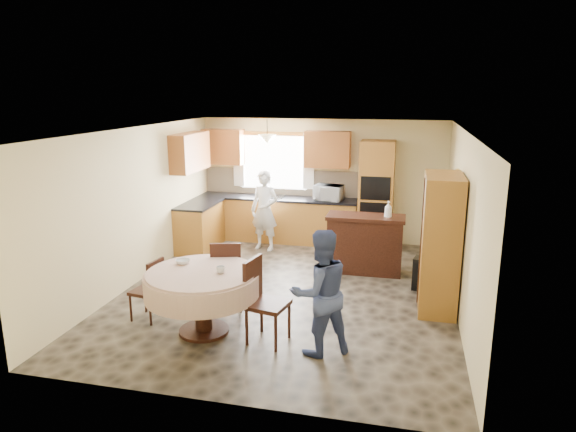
# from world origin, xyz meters

# --- Properties ---
(floor) EXTENTS (5.00, 6.00, 0.01)m
(floor) POSITION_xyz_m (0.00, 0.00, 0.00)
(floor) COLOR brown
(floor) RESTS_ON ground
(ceiling) EXTENTS (5.00, 6.00, 0.01)m
(ceiling) POSITION_xyz_m (0.00, 0.00, 2.50)
(ceiling) COLOR white
(ceiling) RESTS_ON wall_back
(wall_back) EXTENTS (5.00, 0.02, 2.50)m
(wall_back) POSITION_xyz_m (0.00, 3.00, 1.25)
(wall_back) COLOR beige
(wall_back) RESTS_ON floor
(wall_front) EXTENTS (5.00, 0.02, 2.50)m
(wall_front) POSITION_xyz_m (0.00, -3.00, 1.25)
(wall_front) COLOR beige
(wall_front) RESTS_ON floor
(wall_left) EXTENTS (0.02, 6.00, 2.50)m
(wall_left) POSITION_xyz_m (-2.50, 0.00, 1.25)
(wall_left) COLOR beige
(wall_left) RESTS_ON floor
(wall_right) EXTENTS (0.02, 6.00, 2.50)m
(wall_right) POSITION_xyz_m (2.50, 0.00, 1.25)
(wall_right) COLOR beige
(wall_right) RESTS_ON floor
(window) EXTENTS (1.40, 0.03, 1.10)m
(window) POSITION_xyz_m (-1.00, 2.98, 1.60)
(window) COLOR white
(window) RESTS_ON wall_back
(curtain_left) EXTENTS (0.22, 0.02, 1.15)m
(curtain_left) POSITION_xyz_m (-1.75, 2.93, 1.65)
(curtain_left) COLOR white
(curtain_left) RESTS_ON wall_back
(curtain_right) EXTENTS (0.22, 0.02, 1.15)m
(curtain_right) POSITION_xyz_m (-0.25, 2.93, 1.65)
(curtain_right) COLOR white
(curtain_right) RESTS_ON wall_back
(base_cab_back) EXTENTS (3.30, 0.60, 0.88)m
(base_cab_back) POSITION_xyz_m (-0.85, 2.70, 0.44)
(base_cab_back) COLOR #C58234
(base_cab_back) RESTS_ON floor
(counter_back) EXTENTS (3.30, 0.64, 0.04)m
(counter_back) POSITION_xyz_m (-0.85, 2.70, 0.90)
(counter_back) COLOR black
(counter_back) RESTS_ON base_cab_back
(base_cab_left) EXTENTS (0.60, 1.20, 0.88)m
(base_cab_left) POSITION_xyz_m (-2.20, 1.80, 0.44)
(base_cab_left) COLOR #C58234
(base_cab_left) RESTS_ON floor
(counter_left) EXTENTS (0.64, 1.20, 0.04)m
(counter_left) POSITION_xyz_m (-2.20, 1.80, 0.90)
(counter_left) COLOR black
(counter_left) RESTS_ON base_cab_left
(backsplash) EXTENTS (3.30, 0.02, 0.55)m
(backsplash) POSITION_xyz_m (-0.85, 2.99, 1.18)
(backsplash) COLOR #C7B08C
(backsplash) RESTS_ON wall_back
(wall_cab_left) EXTENTS (0.85, 0.33, 0.72)m
(wall_cab_left) POSITION_xyz_m (-2.05, 2.83, 1.91)
(wall_cab_left) COLOR #B2612C
(wall_cab_left) RESTS_ON wall_back
(wall_cab_right) EXTENTS (0.90, 0.33, 0.72)m
(wall_cab_right) POSITION_xyz_m (0.15, 2.83, 1.91)
(wall_cab_right) COLOR #B2612C
(wall_cab_right) RESTS_ON wall_back
(wall_cab_side) EXTENTS (0.33, 1.20, 0.72)m
(wall_cab_side) POSITION_xyz_m (-2.33, 1.80, 1.91)
(wall_cab_side) COLOR #B2612C
(wall_cab_side) RESTS_ON wall_left
(oven_tower) EXTENTS (0.66, 0.62, 2.12)m
(oven_tower) POSITION_xyz_m (1.15, 2.69, 1.06)
(oven_tower) COLOR #C58234
(oven_tower) RESTS_ON floor
(oven_upper) EXTENTS (0.56, 0.01, 0.45)m
(oven_upper) POSITION_xyz_m (1.15, 2.38, 1.25)
(oven_upper) COLOR black
(oven_upper) RESTS_ON oven_tower
(oven_lower) EXTENTS (0.56, 0.01, 0.45)m
(oven_lower) POSITION_xyz_m (1.15, 2.38, 0.75)
(oven_lower) COLOR black
(oven_lower) RESTS_ON oven_tower
(pendant) EXTENTS (0.36, 0.36, 0.18)m
(pendant) POSITION_xyz_m (-1.00, 2.50, 2.12)
(pendant) COLOR beige
(pendant) RESTS_ON ceiling
(sideboard) EXTENTS (1.31, 0.54, 0.94)m
(sideboard) POSITION_xyz_m (1.08, 1.19, 0.47)
(sideboard) COLOR #3A190F
(sideboard) RESTS_ON floor
(space_heater) EXTENTS (0.42, 0.34, 0.52)m
(space_heater) POSITION_xyz_m (2.09, 0.58, 0.26)
(space_heater) COLOR black
(space_heater) RESTS_ON floor
(cupboard) EXTENTS (0.51, 1.02, 1.94)m
(cupboard) POSITION_xyz_m (2.22, -0.07, 0.97)
(cupboard) COLOR #C58234
(cupboard) RESTS_ON floor
(dining_table) EXTENTS (1.46, 1.46, 0.83)m
(dining_table) POSITION_xyz_m (-0.75, -1.58, 0.65)
(dining_table) COLOR #3A190F
(dining_table) RESTS_ON floor
(chair_left) EXTENTS (0.43, 0.43, 0.86)m
(chair_left) POSITION_xyz_m (-1.58, -1.38, 0.48)
(chair_left) COLOR #3A190F
(chair_left) RESTS_ON floor
(chair_back) EXTENTS (0.55, 0.55, 1.03)m
(chair_back) POSITION_xyz_m (-0.69, -0.84, 0.57)
(chair_back) COLOR #3A190F
(chair_back) RESTS_ON floor
(chair_right) EXTENTS (0.54, 0.54, 1.06)m
(chair_right) POSITION_xyz_m (0.05, -1.61, 0.59)
(chair_right) COLOR #3A190F
(chair_right) RESTS_ON floor
(framed_picture) EXTENTS (0.06, 0.62, 0.51)m
(framed_picture) POSITION_xyz_m (2.47, 0.65, 1.63)
(framed_picture) COLOR gold
(framed_picture) RESTS_ON wall_right
(microwave) EXTENTS (0.60, 0.46, 0.30)m
(microwave) POSITION_xyz_m (0.22, 2.65, 1.07)
(microwave) COLOR silver
(microwave) RESTS_ON counter_back
(person_sink) EXTENTS (0.64, 0.50, 1.57)m
(person_sink) POSITION_xyz_m (-0.94, 2.05, 0.78)
(person_sink) COLOR silver
(person_sink) RESTS_ON floor
(person_dining) EXTENTS (0.94, 0.89, 1.53)m
(person_dining) POSITION_xyz_m (0.80, -1.75, 0.76)
(person_dining) COLOR #3B4A81
(person_dining) RESTS_ON floor
(bowl_sideboard) EXTENTS (0.26, 0.26, 0.05)m
(bowl_sideboard) POSITION_xyz_m (0.89, 1.19, 0.96)
(bowl_sideboard) COLOR #B2B2B2
(bowl_sideboard) RESTS_ON sideboard
(bottle_sideboard) EXTENTS (0.17, 0.17, 0.33)m
(bottle_sideboard) POSITION_xyz_m (1.44, 1.19, 1.10)
(bottle_sideboard) COLOR silver
(bottle_sideboard) RESTS_ON sideboard
(cup_table) EXTENTS (0.14, 0.14, 0.09)m
(cup_table) POSITION_xyz_m (-0.49, -1.58, 0.88)
(cup_table) COLOR #B2B2B2
(cup_table) RESTS_ON dining_table
(bowl_table) EXTENTS (0.22, 0.22, 0.06)m
(bowl_table) POSITION_xyz_m (-1.10, -1.36, 0.86)
(bowl_table) COLOR #B2B2B2
(bowl_table) RESTS_ON dining_table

